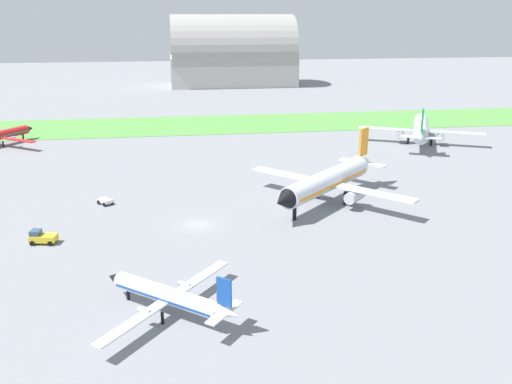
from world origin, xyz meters
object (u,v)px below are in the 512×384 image
(airplane_midfield_jet, at_px, (329,180))
(pushback_tug_midfield, at_px, (42,237))
(airplane_parked_jet_far, at_px, (421,129))
(baggage_cart_near_gate, at_px, (105,201))
(airplane_foreground_turboprop, at_px, (169,295))

(airplane_midfield_jet, bearing_deg, pushback_tug_midfield, -30.27)
(airplane_parked_jet_far, xyz_separation_m, airplane_midfield_jet, (-34.08, -38.78, 0.11))
(airplane_parked_jet_far, relative_size, baggage_cart_near_gate, 9.52)
(airplane_parked_jet_far, distance_m, airplane_midfield_jet, 51.62)
(airplane_parked_jet_far, relative_size, airplane_foreground_turboprop, 1.68)
(airplane_midfield_jet, xyz_separation_m, baggage_cart_near_gate, (-37.34, 4.60, -3.35))
(pushback_tug_midfield, bearing_deg, baggage_cart_near_gate, -103.71)
(airplane_midfield_jet, height_order, pushback_tug_midfield, airplane_midfield_jet)
(airplane_foreground_turboprop, height_order, pushback_tug_midfield, airplane_foreground_turboprop)
(airplane_parked_jet_far, relative_size, airplane_midfield_jet, 1.14)
(baggage_cart_near_gate, distance_m, pushback_tug_midfield, 16.90)
(airplane_midfield_jet, distance_m, pushback_tug_midfield, 45.57)
(airplane_foreground_turboprop, bearing_deg, airplane_parked_jet_far, -90.86)
(airplane_foreground_turboprop, bearing_deg, airplane_midfield_jet, -89.68)
(airplane_parked_jet_far, distance_m, pushback_tug_midfield, 92.70)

